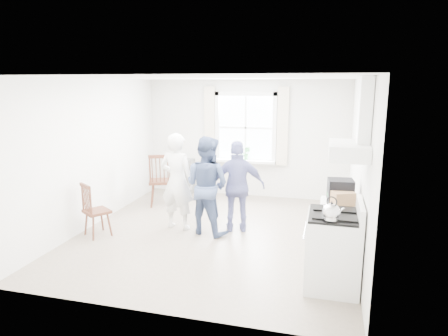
% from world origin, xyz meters
% --- Properties ---
extents(room_shell, '(4.62, 5.12, 2.64)m').
position_xyz_m(room_shell, '(0.00, 0.00, 1.30)').
color(room_shell, gray).
rests_on(room_shell, ground).
extents(window_assembly, '(1.88, 0.24, 1.70)m').
position_xyz_m(window_assembly, '(0.00, 2.45, 1.46)').
color(window_assembly, white).
rests_on(window_assembly, room_shell).
extents(range_hood, '(0.45, 0.76, 0.94)m').
position_xyz_m(range_hood, '(2.07, -1.35, 1.90)').
color(range_hood, white).
rests_on(range_hood, room_shell).
extents(shelf_unit, '(0.40, 0.30, 0.80)m').
position_xyz_m(shelf_unit, '(-1.40, 2.33, 0.40)').
color(shelf_unit, gray).
rests_on(shelf_unit, ground).
extents(gas_stove, '(0.68, 0.76, 1.12)m').
position_xyz_m(gas_stove, '(1.91, -1.35, 0.48)').
color(gas_stove, white).
rests_on(gas_stove, ground).
extents(kettle, '(0.21, 0.21, 0.30)m').
position_xyz_m(kettle, '(1.86, -1.61, 1.05)').
color(kettle, silver).
rests_on(kettle, gas_stove).
extents(low_cabinet, '(0.50, 0.55, 0.90)m').
position_xyz_m(low_cabinet, '(1.98, -0.65, 0.45)').
color(low_cabinet, white).
rests_on(low_cabinet, ground).
extents(stereo_stack, '(0.37, 0.34, 0.30)m').
position_xyz_m(stereo_stack, '(1.98, -0.57, 1.05)').
color(stereo_stack, black).
rests_on(stereo_stack, low_cabinet).
extents(cardboard_box, '(0.34, 0.30, 0.18)m').
position_xyz_m(cardboard_box, '(2.02, -0.77, 0.99)').
color(cardboard_box, '#A1774E').
rests_on(cardboard_box, low_cabinet).
extents(windsor_chair_a, '(0.61, 0.60, 1.12)m').
position_xyz_m(windsor_chair_a, '(-1.51, 1.19, 0.68)').
color(windsor_chair_a, '#472316').
rests_on(windsor_chair_a, ground).
extents(windsor_chair_b, '(0.53, 0.53, 0.92)m').
position_xyz_m(windsor_chair_b, '(-1.95, -0.66, 0.56)').
color(windsor_chair_b, '#472316').
rests_on(windsor_chair_b, ground).
extents(person_left, '(0.69, 0.69, 1.70)m').
position_xyz_m(person_left, '(-0.71, 0.08, 0.85)').
color(person_left, white).
rests_on(person_left, ground).
extents(person_mid, '(1.01, 1.01, 1.67)m').
position_xyz_m(person_mid, '(-0.15, 0.02, 0.83)').
color(person_mid, '#405078').
rests_on(person_mid, ground).
extents(person_right, '(1.13, 1.13, 1.58)m').
position_xyz_m(person_right, '(0.33, 0.24, 0.79)').
color(person_right, navy).
rests_on(person_right, ground).
extents(potted_plant, '(0.18, 0.18, 0.30)m').
position_xyz_m(potted_plant, '(0.05, 2.36, 1.00)').
color(potted_plant, '#377D40').
rests_on(potted_plant, window_assembly).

